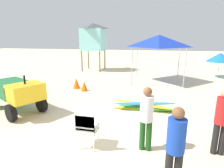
{
  "coord_description": "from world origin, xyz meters",
  "views": [
    {
      "loc": [
        1.7,
        -4.33,
        2.72
      ],
      "look_at": [
        0.02,
        2.71,
        0.91
      ],
      "focal_mm": 29.36,
      "sensor_mm": 36.0,
      "label": 1
    }
  ],
  "objects_px": {
    "lifeguard_tower": "(93,37)",
    "beach_umbrella_left": "(220,57)",
    "utility_cart": "(16,91)",
    "lifeguard_near_right": "(147,115)",
    "surfboard_pile": "(145,106)",
    "lifeguard_far_right": "(222,118)",
    "stacked_plastic_chairs": "(87,126)",
    "traffic_cone_far": "(76,83)",
    "lifeguard_near_center": "(175,144)",
    "traffic_cone_near": "(84,86)",
    "popup_canopy": "(159,41)"
  },
  "relations": [
    {
      "from": "lifeguard_tower",
      "to": "beach_umbrella_left",
      "type": "xyz_separation_m",
      "value": [
        9.58,
        -0.89,
        -1.4
      ]
    },
    {
      "from": "utility_cart",
      "to": "lifeguard_near_right",
      "type": "distance_m",
      "value": 5.11
    },
    {
      "from": "utility_cart",
      "to": "lifeguard_near_right",
      "type": "bearing_deg",
      "value": -16.35
    },
    {
      "from": "surfboard_pile",
      "to": "lifeguard_far_right",
      "type": "height_order",
      "value": "lifeguard_far_right"
    },
    {
      "from": "lifeguard_near_right",
      "to": "lifeguard_tower",
      "type": "xyz_separation_m",
      "value": [
        -5.07,
        10.92,
        1.92
      ]
    },
    {
      "from": "stacked_plastic_chairs",
      "to": "traffic_cone_far",
      "type": "bearing_deg",
      "value": 116.65
    },
    {
      "from": "stacked_plastic_chairs",
      "to": "beach_umbrella_left",
      "type": "xyz_separation_m",
      "value": [
        5.94,
        10.3,
        0.84
      ]
    },
    {
      "from": "lifeguard_far_right",
      "to": "beach_umbrella_left",
      "type": "distance_m",
      "value": 10.21
    },
    {
      "from": "stacked_plastic_chairs",
      "to": "traffic_cone_far",
      "type": "relative_size",
      "value": 1.75
    },
    {
      "from": "lifeguard_near_center",
      "to": "lifeguard_tower",
      "type": "distance_m",
      "value": 13.45
    },
    {
      "from": "lifeguard_near_center",
      "to": "lifeguard_near_right",
      "type": "bearing_deg",
      "value": 116.05
    },
    {
      "from": "stacked_plastic_chairs",
      "to": "lifeguard_tower",
      "type": "xyz_separation_m",
      "value": [
        -3.64,
        11.19,
        2.24
      ]
    },
    {
      "from": "stacked_plastic_chairs",
      "to": "lifeguard_near_right",
      "type": "distance_m",
      "value": 1.49
    },
    {
      "from": "lifeguard_far_right",
      "to": "traffic_cone_near",
      "type": "bearing_deg",
      "value": 139.58
    },
    {
      "from": "lifeguard_near_right",
      "to": "traffic_cone_near",
      "type": "distance_m",
      "value": 5.83
    },
    {
      "from": "beach_umbrella_left",
      "to": "traffic_cone_near",
      "type": "bearing_deg",
      "value": -145.92
    },
    {
      "from": "lifeguard_tower",
      "to": "traffic_cone_near",
      "type": "height_order",
      "value": "lifeguard_tower"
    },
    {
      "from": "traffic_cone_near",
      "to": "lifeguard_tower",
      "type": "bearing_deg",
      "value": 104.34
    },
    {
      "from": "traffic_cone_near",
      "to": "lifeguard_near_center",
      "type": "bearing_deg",
      "value": -55.13
    },
    {
      "from": "lifeguard_tower",
      "to": "surfboard_pile",
      "type": "bearing_deg",
      "value": -59.32
    },
    {
      "from": "utility_cart",
      "to": "popup_canopy",
      "type": "bearing_deg",
      "value": 51.09
    },
    {
      "from": "surfboard_pile",
      "to": "lifeguard_far_right",
      "type": "xyz_separation_m",
      "value": [
        1.88,
        -2.42,
        0.78
      ]
    },
    {
      "from": "utility_cart",
      "to": "stacked_plastic_chairs",
      "type": "bearing_deg",
      "value": -26.23
    },
    {
      "from": "traffic_cone_near",
      "to": "traffic_cone_far",
      "type": "xyz_separation_m",
      "value": [
        -0.62,
        0.39,
        0.03
      ]
    },
    {
      "from": "stacked_plastic_chairs",
      "to": "surfboard_pile",
      "type": "xyz_separation_m",
      "value": [
        1.27,
        2.92,
        -0.45
      ]
    },
    {
      "from": "lifeguard_near_right",
      "to": "lifeguard_tower",
      "type": "bearing_deg",
      "value": 114.92
    },
    {
      "from": "popup_canopy",
      "to": "lifeguard_tower",
      "type": "height_order",
      "value": "lifeguard_tower"
    },
    {
      "from": "stacked_plastic_chairs",
      "to": "lifeguard_near_right",
      "type": "bearing_deg",
      "value": 10.7
    },
    {
      "from": "surfboard_pile",
      "to": "traffic_cone_near",
      "type": "relative_size",
      "value": 5.01
    },
    {
      "from": "lifeguard_near_right",
      "to": "beach_umbrella_left",
      "type": "bearing_deg",
      "value": 65.79
    },
    {
      "from": "lifeguard_tower",
      "to": "traffic_cone_near",
      "type": "xyz_separation_m",
      "value": [
        1.61,
        -6.28,
        -2.58
      ]
    },
    {
      "from": "popup_canopy",
      "to": "lifeguard_tower",
      "type": "relative_size",
      "value": 0.75
    },
    {
      "from": "lifeguard_near_right",
      "to": "traffic_cone_near",
      "type": "height_order",
      "value": "lifeguard_near_right"
    },
    {
      "from": "utility_cart",
      "to": "stacked_plastic_chairs",
      "type": "distance_m",
      "value": 3.87
    },
    {
      "from": "popup_canopy",
      "to": "beach_umbrella_left",
      "type": "relative_size",
      "value": 1.64
    },
    {
      "from": "lifeguard_near_right",
      "to": "beach_umbrella_left",
      "type": "xyz_separation_m",
      "value": [
        4.51,
        10.03,
        0.52
      ]
    },
    {
      "from": "stacked_plastic_chairs",
      "to": "beach_umbrella_left",
      "type": "bearing_deg",
      "value": 60.02
    },
    {
      "from": "beach_umbrella_left",
      "to": "traffic_cone_near",
      "type": "xyz_separation_m",
      "value": [
        -7.97,
        -5.39,
        -1.18
      ]
    },
    {
      "from": "lifeguard_tower",
      "to": "popup_canopy",
      "type": "bearing_deg",
      "value": -29.91
    },
    {
      "from": "lifeguard_near_right",
      "to": "beach_umbrella_left",
      "type": "distance_m",
      "value": 11.01
    },
    {
      "from": "lifeguard_far_right",
      "to": "lifeguard_tower",
      "type": "relative_size",
      "value": 0.41
    },
    {
      "from": "utility_cart",
      "to": "stacked_plastic_chairs",
      "type": "relative_size",
      "value": 2.76
    },
    {
      "from": "surfboard_pile",
      "to": "traffic_cone_near",
      "type": "height_order",
      "value": "traffic_cone_near"
    },
    {
      "from": "lifeguard_tower",
      "to": "traffic_cone_far",
      "type": "height_order",
      "value": "lifeguard_tower"
    },
    {
      "from": "popup_canopy",
      "to": "lifeguard_tower",
      "type": "bearing_deg",
      "value": 150.09
    },
    {
      "from": "utility_cart",
      "to": "popup_canopy",
      "type": "height_order",
      "value": "popup_canopy"
    },
    {
      "from": "lifeguard_near_center",
      "to": "lifeguard_far_right",
      "type": "xyz_separation_m",
      "value": [
        1.15,
        1.37,
        0.02
      ]
    },
    {
      "from": "surfboard_pile",
      "to": "popup_canopy",
      "type": "relative_size",
      "value": 0.89
    },
    {
      "from": "utility_cart",
      "to": "traffic_cone_near",
      "type": "bearing_deg",
      "value": 65.85
    },
    {
      "from": "surfboard_pile",
      "to": "stacked_plastic_chairs",
      "type": "bearing_deg",
      "value": -113.46
    }
  ]
}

